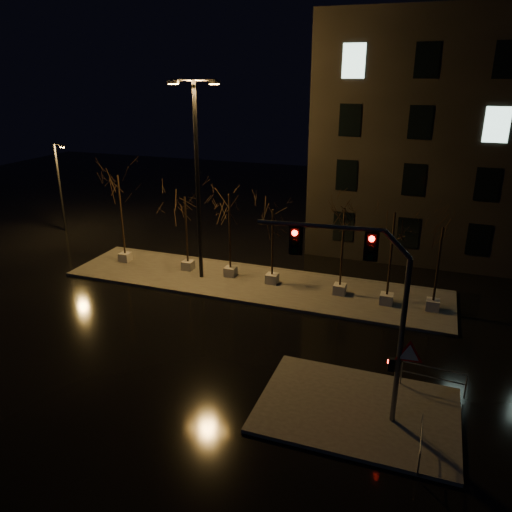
% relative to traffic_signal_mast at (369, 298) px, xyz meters
% --- Properties ---
extents(ground, '(90.00, 90.00, 0.00)m').
position_rel_traffic_signal_mast_xyz_m(ground, '(-7.63, 3.85, -4.66)').
color(ground, black).
rests_on(ground, ground).
extents(median, '(22.00, 5.00, 0.15)m').
position_rel_traffic_signal_mast_xyz_m(median, '(-7.63, 9.85, -4.58)').
color(median, '#46443F').
rests_on(median, ground).
extents(sidewalk_corner, '(7.00, 5.00, 0.15)m').
position_rel_traffic_signal_mast_xyz_m(sidewalk_corner, '(-0.13, 0.35, -4.58)').
color(sidewalk_corner, '#46443F').
rests_on(sidewalk_corner, ground).
extents(tree_0, '(1.80, 1.80, 5.66)m').
position_rel_traffic_signal_mast_xyz_m(tree_0, '(-16.45, 10.27, -0.21)').
color(tree_0, '#B0ACA5').
rests_on(tree_0, median).
extents(tree_1, '(1.80, 1.80, 4.66)m').
position_rel_traffic_signal_mast_xyz_m(tree_1, '(-12.02, 10.33, -0.97)').
color(tree_1, '#B0ACA5').
rests_on(tree_1, median).
extents(tree_2, '(1.80, 1.80, 5.08)m').
position_rel_traffic_signal_mast_xyz_m(tree_2, '(-9.19, 10.27, -0.65)').
color(tree_2, '#B0ACA5').
rests_on(tree_2, median).
extents(tree_3, '(1.80, 1.80, 4.44)m').
position_rel_traffic_signal_mast_xyz_m(tree_3, '(-6.55, 10.09, -1.13)').
color(tree_3, '#B0ACA5').
rests_on(tree_3, median).
extents(tree_4, '(1.80, 1.80, 4.91)m').
position_rel_traffic_signal_mast_xyz_m(tree_4, '(-2.63, 9.93, -0.78)').
color(tree_4, '#B0ACA5').
rests_on(tree_4, median).
extents(tree_5, '(1.80, 1.80, 5.03)m').
position_rel_traffic_signal_mast_xyz_m(tree_5, '(-0.10, 9.52, -0.69)').
color(tree_5, '#B0ACA5').
rests_on(tree_5, median).
extents(tree_6, '(1.80, 1.80, 4.49)m').
position_rel_traffic_signal_mast_xyz_m(tree_6, '(2.17, 9.60, -1.10)').
color(tree_6, '#B0ACA5').
rests_on(tree_6, median).
extents(traffic_signal_mast, '(5.61, 0.62, 6.86)m').
position_rel_traffic_signal_mast_xyz_m(traffic_signal_mast, '(0.00, 0.00, 0.00)').
color(traffic_signal_mast, '#585A5F').
rests_on(traffic_signal_mast, sidewalk_corner).
extents(streetlight_main, '(2.75, 0.81, 11.02)m').
position_rel_traffic_signal_mast_xyz_m(streetlight_main, '(-10.75, 9.56, 1.85)').
color(streetlight_main, black).
rests_on(streetlight_main, median).
extents(streetlight_far, '(1.28, 0.55, 6.63)m').
position_rel_traffic_signal_mast_xyz_m(streetlight_far, '(-24.83, 14.78, -1.01)').
color(streetlight_far, black).
rests_on(streetlight_far, ground).
extents(guard_rail_a, '(2.35, 0.22, 1.01)m').
position_rel_traffic_signal_mast_xyz_m(guard_rail_a, '(2.34, 2.35, -3.85)').
color(guard_rail_a, '#585A5F').
rests_on(guard_rail_a, sidewalk_corner).
extents(guard_rail_b, '(0.05, 1.90, 0.90)m').
position_rel_traffic_signal_mast_xyz_m(guard_rail_b, '(2.07, -1.33, -3.93)').
color(guard_rail_b, '#585A5F').
rests_on(guard_rail_b, sidewalk_corner).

